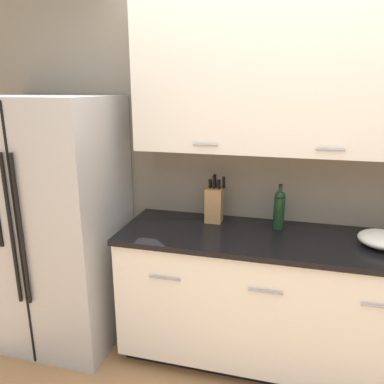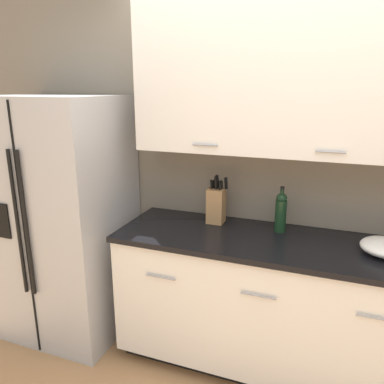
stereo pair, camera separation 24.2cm
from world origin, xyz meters
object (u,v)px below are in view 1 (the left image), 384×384
Objects in this scene: wine_bottle at (279,208)px; refrigerator at (55,223)px; mixing_bowl at (382,239)px; knife_block at (214,204)px.

refrigerator is at bearing -172.15° from wine_bottle.
mixing_bowl is (0.60, -0.15, -0.09)m from wine_bottle.
refrigerator reaches higher than knife_block.
refrigerator is at bearing -168.34° from knife_block.
refrigerator is at bearing -178.24° from mixing_bowl.
refrigerator is 5.91× the size of wine_bottle.
refrigerator is 5.30× the size of knife_block.
refrigerator is 1.15m from knife_block.
mixing_bowl is at bearing -8.96° from knife_block.
wine_bottle is at bearing 166.18° from mixing_bowl.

